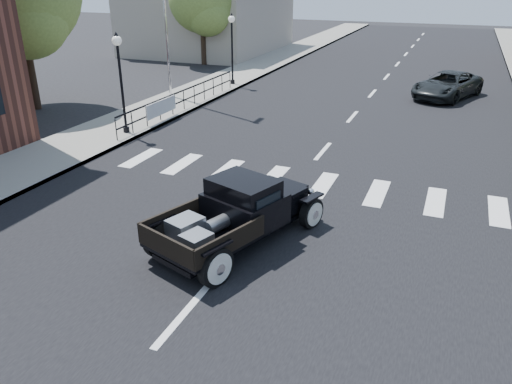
% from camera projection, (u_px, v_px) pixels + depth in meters
% --- Properties ---
extents(ground, '(120.00, 120.00, 0.00)m').
position_uv_depth(ground, '(246.00, 242.00, 11.77)').
color(ground, black).
rests_on(ground, ground).
extents(road, '(14.00, 80.00, 0.02)m').
position_uv_depth(road, '(365.00, 102.00, 24.50)').
color(road, black).
rests_on(road, ground).
extents(road_markings, '(12.00, 60.00, 0.06)m').
position_uv_depth(road_markings, '(342.00, 129.00, 20.26)').
color(road_markings, silver).
rests_on(road_markings, ground).
extents(sidewalk_left, '(3.00, 80.00, 0.15)m').
position_uv_depth(sidewalk_left, '(210.00, 87.00, 27.38)').
color(sidewalk_left, gray).
rests_on(sidewalk_left, ground).
extents(low_building_left, '(10.00, 12.00, 5.00)m').
position_uv_depth(low_building_left, '(210.00, 19.00, 39.67)').
color(low_building_left, '#A99E8E').
rests_on(low_building_left, ground).
extents(railing, '(0.08, 10.00, 1.00)m').
position_uv_depth(railing, '(184.00, 98.00, 22.49)').
color(railing, black).
rests_on(railing, sidewalk_left).
extents(banner, '(0.04, 2.20, 0.60)m').
position_uv_depth(banner, '(162.00, 113.00, 20.85)').
color(banner, silver).
rests_on(banner, sidewalk_left).
extents(lamp_post_b, '(0.36, 0.36, 3.73)m').
position_uv_depth(lamp_post_b, '(121.00, 84.00, 18.65)').
color(lamp_post_b, black).
rests_on(lamp_post_b, sidewalk_left).
extents(lamp_post_c, '(0.36, 0.36, 3.73)m').
position_uv_depth(lamp_post_c, '(232.00, 49.00, 27.14)').
color(lamp_post_c, black).
rests_on(lamp_post_c, sidewalk_left).
extents(big_tree_near, '(5.35, 5.35, 7.86)m').
position_uv_depth(big_tree_near, '(22.00, 20.00, 21.77)').
color(big_tree_near, olive).
rests_on(big_tree_near, ground).
extents(big_tree_far, '(4.37, 4.37, 6.42)m').
position_uv_depth(big_tree_far, '(202.00, 16.00, 33.43)').
color(big_tree_far, olive).
rests_on(big_tree_far, ground).
extents(hotrod_pickup, '(3.51, 5.00, 1.58)m').
position_uv_depth(hotrod_pickup, '(238.00, 212.00, 11.43)').
color(hotrod_pickup, black).
rests_on(hotrod_pickup, ground).
extents(second_car, '(3.66, 5.08, 1.28)m').
position_uv_depth(second_car, '(447.00, 85.00, 25.08)').
color(second_car, black).
rests_on(second_car, ground).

